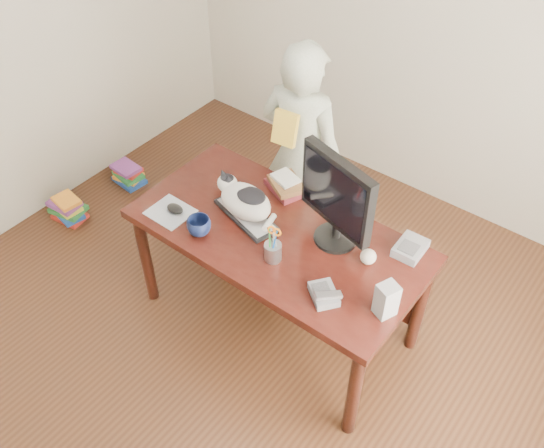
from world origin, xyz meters
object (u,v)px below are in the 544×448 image
Objects in this scene: desk at (286,244)px; person at (301,155)px; mouse at (175,209)px; book_pile_a at (68,209)px; monitor at (337,197)px; speaker at (386,300)px; calculator at (410,248)px; phone at (324,294)px; pen_cup at (273,250)px; baseball at (368,257)px; book_stack at (286,185)px; cat at (244,199)px; coffee_mug at (199,226)px; book_pile_b at (128,174)px.

person is (-0.29, 0.54, 0.16)m from desk.
book_pile_a is (-1.20, 0.02, -0.69)m from mouse.
book_pile_a is (-2.02, -0.33, -0.96)m from monitor.
calculator is at bearing 124.91° from speaker.
person is at bearing 168.55° from phone.
monitor is 2.90× the size of speaker.
pen_cup is 0.48m from baseball.
calculator is (1.17, 0.53, 0.00)m from mouse.
monitor is at bearing 2.20° from book_stack.
person is (-0.07, 0.62, -0.11)m from cat.
book_pile_a is at bearing -143.53° from phone.
speaker is at bearing 56.76° from phone.
speaker is 0.44m from calculator.
calculator is at bearing 108.27° from phone.
coffee_mug reaches higher than baseball.
phone reaches higher than book_pile_a.
pen_cup is 0.36m from phone.
monitor is at bearing 174.66° from baseball.
desk is 0.34m from book_stack.
mouse is at bearing -162.48° from baseball.
baseball is 0.32× the size of book_pile_b.
desk is at bearing -173.16° from speaker.
monitor is 1.94× the size of book_stack.
coffee_mug is at bearing -155.75° from baseball.
book_stack is (-0.18, 0.23, 0.19)m from desk.
speaker reaches higher than baseball.
pen_cup is 1.24× the size of speaker.
mouse is at bearing -158.03° from calculator.
book_pile_a is 1.05× the size of book_pile_b.
book_stack is at bearing 163.38° from baseball.
coffee_mug is at bearing -23.63° from book_pile_b.
baseball reaches higher than book_pile_b.
desk is 5.92× the size of book_pile_a.
desk is at bearing -176.51° from phone.
speaker is at bearing 4.86° from mouse.
speaker is (0.72, -0.20, 0.24)m from desk.
person reaches higher than baseball.
monitor is 0.54m from book_stack.
baseball is 2.34m from book_pile_b.
book_pile_a is (-2.38, -0.51, -0.69)m from calculator.
person reaches higher than monitor.
cat is 0.91m from calculator.
speaker is at bearing -10.87° from book_pile_b.
speaker is at bearing 8.35° from cat.
coffee_mug reaches higher than book_pile_a.
coffee_mug is (-0.42, -0.09, -0.01)m from pen_cup.
baseball is (0.04, 0.33, 0.02)m from phone.
phone is 0.82m from book_stack.
pen_cup reaches higher than calculator.
pen_cup is 0.88m from person.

